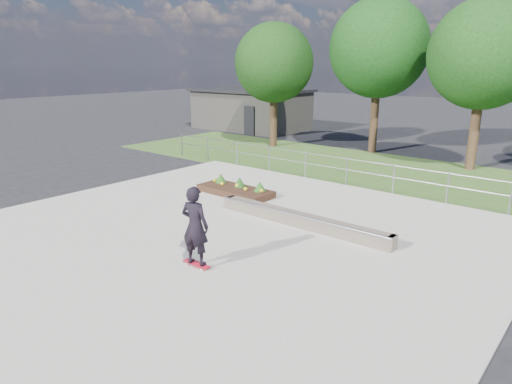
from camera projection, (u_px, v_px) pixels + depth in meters
ground at (217, 238)px, 13.12m from camera, size 120.00×120.00×0.00m
grass_verge at (383, 171)px, 21.26m from camera, size 30.00×8.00×0.02m
concrete_slab at (217, 237)px, 13.12m from camera, size 15.00×15.00×0.06m
fence at (347, 168)px, 18.46m from camera, size 20.06×0.06×1.20m
building at (251, 109)px, 34.63m from camera, size 8.40×5.40×3.00m
tree_far_left at (274, 63)px, 26.34m from camera, size 4.55×4.55×7.15m
tree_mid_left at (379, 49)px, 24.23m from camera, size 5.25×5.25×8.25m
tree_mid_right at (484, 54)px, 20.21m from camera, size 4.90×4.90×7.70m
grind_ledge at (301, 220)px, 13.87m from camera, size 6.00×0.44×0.43m
planter_bed at (236, 189)px, 17.32m from camera, size 3.00×1.20×0.61m
skateboarder at (195, 226)px, 10.88m from camera, size 0.80×0.62×2.04m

